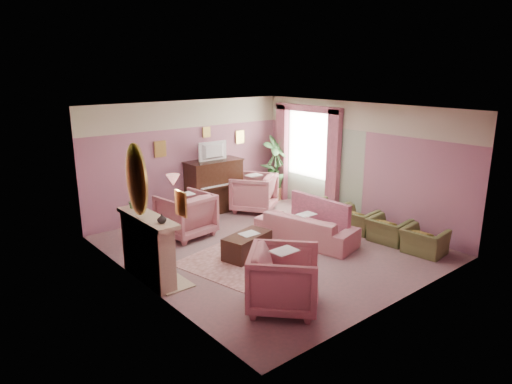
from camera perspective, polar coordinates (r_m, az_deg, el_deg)
floor at (r=9.44m, az=1.65°, el=-6.83°), size 5.50×6.00×0.01m
ceiling at (r=8.77m, az=1.80°, el=10.37°), size 5.50×6.00×0.01m
wall_back at (r=11.37m, az=-8.34°, el=4.22°), size 5.50×0.02×2.80m
wall_front at (r=7.12m, az=17.90°, el=-3.06°), size 5.50×0.02×2.80m
wall_left at (r=7.54m, az=-14.19°, el=-1.78°), size 0.02×6.00×2.80m
wall_right at (r=10.97m, az=12.59°, el=3.61°), size 0.02×6.00×2.80m
picture_rail_band at (r=11.21m, az=-8.52°, el=9.61°), size 5.50×0.01×0.65m
stripe_panel at (r=11.85m, az=7.51°, el=3.09°), size 0.01×3.00×2.15m
fireplace_surround at (r=8.05m, az=-13.39°, el=-7.04°), size 0.30×1.40×1.10m
fireplace_inset at (r=8.15m, az=-12.69°, el=-7.86°), size 0.18×0.72×0.68m
fire_ember at (r=8.24m, az=-12.37°, el=-8.95°), size 0.06×0.54×0.10m
mantel_shelf at (r=7.87m, az=-13.45°, el=-3.14°), size 0.40×1.55×0.07m
hearth at (r=8.35m, az=-11.92°, el=-10.15°), size 0.55×1.50×0.02m
mirror_frame at (r=7.63m, az=-14.70°, el=1.51°), size 0.04×0.72×1.20m
mirror_glass at (r=7.64m, az=-14.53°, el=1.54°), size 0.01×0.60×1.06m
sconce_shade at (r=6.71m, az=-10.33°, el=1.50°), size 0.20×0.20×0.16m
piano at (r=11.54m, az=-5.25°, el=0.66°), size 1.40×0.60×1.30m
piano_keyshelf at (r=11.24m, az=-4.24°, el=0.66°), size 1.30×0.12×0.06m
piano_keys at (r=11.23m, az=-4.25°, el=0.86°), size 1.20×0.08×0.02m
piano_top at (r=11.39m, az=-5.33°, el=3.88°), size 1.45×0.65×0.04m
television at (r=11.30m, az=-5.22°, el=5.28°), size 0.80×0.12×0.48m
print_back_left at (r=10.90m, az=-11.89°, el=5.29°), size 0.30×0.03×0.38m
print_back_right at (r=12.14m, az=-2.03°, el=6.89°), size 0.26×0.03×0.34m
print_back_mid at (r=11.51m, az=-6.21°, el=7.45°), size 0.22×0.03×0.26m
print_left_wall at (r=6.44m, az=-9.38°, el=-1.44°), size 0.03×0.28×0.36m
window_blind at (r=11.88m, az=6.61°, el=6.22°), size 0.03×1.40×1.80m
curtain_left at (r=11.28m, az=9.63°, el=3.56°), size 0.16×0.34×2.60m
curtain_right at (r=12.54m, az=3.26°, el=4.92°), size 0.16×0.34×2.60m
pelmet at (r=11.72m, az=6.46°, el=10.34°), size 0.16×2.20×0.16m
mantel_plant at (r=8.30m, az=-15.16°, el=-1.06°), size 0.16×0.16×0.28m
mantel_vase at (r=7.41m, az=-11.70°, el=-3.29°), size 0.16×0.16×0.16m
area_rug at (r=8.99m, az=-0.91°, el=-7.93°), size 2.82×2.28×0.01m
coffee_table at (r=8.89m, az=-1.12°, el=-6.69°), size 1.09×0.73×0.45m
table_paper at (r=8.83m, az=-0.87°, el=-5.23°), size 0.35×0.28×0.01m
sofa at (r=9.58m, az=6.28°, el=-3.82°), size 0.71×2.13×0.86m
sofa_throw at (r=9.81m, az=7.95°, el=-2.38°), size 0.11×1.61×0.59m
floral_armchair_left at (r=9.97m, az=-8.78°, el=-2.55°), size 1.01×1.01×1.05m
floral_armchair_right at (r=11.57m, az=-0.27°, el=0.14°), size 1.01×1.01×1.05m
floral_armchair_front at (r=6.97m, az=3.52°, el=-10.47°), size 1.01×1.01×1.05m
olive_chair_a at (r=9.56m, az=20.32°, el=-5.33°), size 0.56×0.79×0.68m
olive_chair_b at (r=9.95m, az=16.26°, el=-4.16°), size 0.56×0.79×0.68m
olive_chair_c at (r=10.40m, az=12.55°, el=-3.06°), size 0.56×0.79×0.68m
olive_chair_d at (r=10.89m, az=9.16°, el=-2.04°), size 0.56×0.79×0.68m
side_table at (r=12.71m, az=1.91°, el=0.69°), size 0.52×0.52×0.70m
side_plant_big at (r=12.59m, az=1.94°, el=2.99°), size 0.30×0.30×0.34m
side_plant_small at (r=12.60m, az=2.64°, el=2.85°), size 0.16×0.16×0.28m
palm_pot at (r=12.67m, az=2.41°, el=-0.21°), size 0.34×0.34×0.34m
palm_plant at (r=12.46m, az=2.45°, el=3.74°), size 0.76×0.76×1.44m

